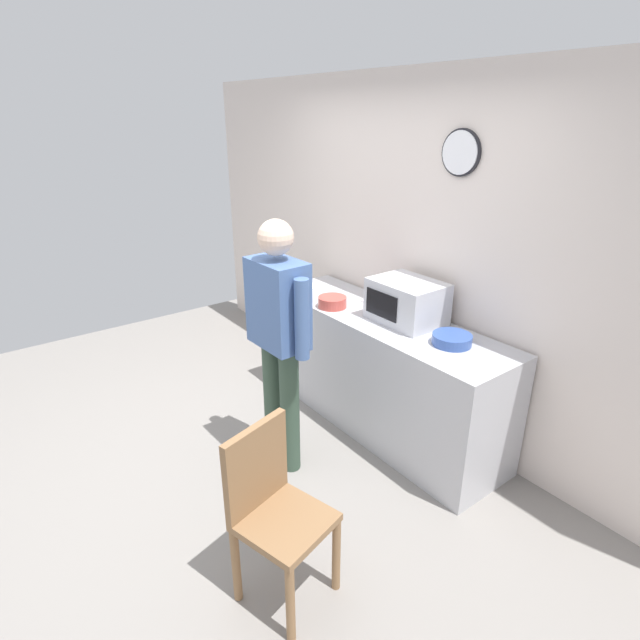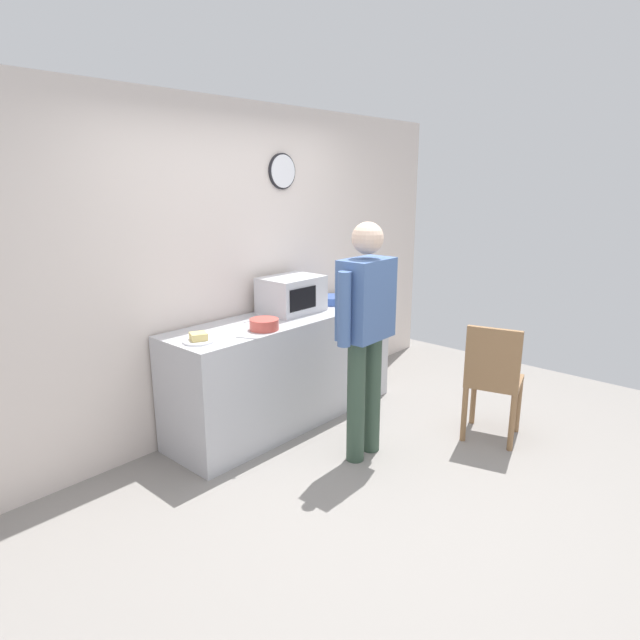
{
  "view_description": "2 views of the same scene",
  "coord_description": "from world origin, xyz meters",
  "px_view_note": "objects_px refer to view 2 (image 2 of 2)",
  "views": [
    {
      "loc": [
        2.71,
        -1.23,
        2.3
      ],
      "look_at": [
        0.07,
        0.77,
        0.94
      ],
      "focal_mm": 28.36,
      "sensor_mm": 36.0,
      "label": 1
    },
    {
      "loc": [
        -2.76,
        -1.85,
        2.0
      ],
      "look_at": [
        0.16,
        0.76,
        0.98
      ],
      "focal_mm": 30.29,
      "sensor_mm": 36.0,
      "label": 2
    }
  ],
  "objects_px": {
    "fork_utensil": "(247,338)",
    "cereal_bowl": "(331,300)",
    "salad_bowl": "(264,324)",
    "sandwich_plate": "(199,339)",
    "person_standing": "(366,324)",
    "spoon_utensil": "(252,320)",
    "microwave": "(291,294)",
    "wooden_chair": "(493,377)"
  },
  "relations": [
    {
      "from": "salad_bowl",
      "to": "person_standing",
      "type": "distance_m",
      "value": 0.77
    },
    {
      "from": "fork_utensil",
      "to": "spoon_utensil",
      "type": "bearing_deg",
      "value": 44.44
    },
    {
      "from": "spoon_utensil",
      "to": "wooden_chair",
      "type": "relative_size",
      "value": 0.18
    },
    {
      "from": "wooden_chair",
      "to": "spoon_utensil",
      "type": "bearing_deg",
      "value": 124.23
    },
    {
      "from": "salad_bowl",
      "to": "wooden_chair",
      "type": "distance_m",
      "value": 1.8
    },
    {
      "from": "sandwich_plate",
      "to": "spoon_utensil",
      "type": "bearing_deg",
      "value": 14.57
    },
    {
      "from": "microwave",
      "to": "wooden_chair",
      "type": "relative_size",
      "value": 0.53
    },
    {
      "from": "cereal_bowl",
      "to": "spoon_utensil",
      "type": "distance_m",
      "value": 0.89
    },
    {
      "from": "sandwich_plate",
      "to": "person_standing",
      "type": "distance_m",
      "value": 1.17
    },
    {
      "from": "microwave",
      "to": "fork_utensil",
      "type": "bearing_deg",
      "value": -157.32
    },
    {
      "from": "fork_utensil",
      "to": "wooden_chair",
      "type": "relative_size",
      "value": 0.18
    },
    {
      "from": "sandwich_plate",
      "to": "salad_bowl",
      "type": "distance_m",
      "value": 0.53
    },
    {
      "from": "salad_bowl",
      "to": "sandwich_plate",
      "type": "bearing_deg",
      "value": 168.83
    },
    {
      "from": "salad_bowl",
      "to": "cereal_bowl",
      "type": "relative_size",
      "value": 0.86
    },
    {
      "from": "wooden_chair",
      "to": "sandwich_plate",
      "type": "bearing_deg",
      "value": 140.53
    },
    {
      "from": "fork_utensil",
      "to": "salad_bowl",
      "type": "bearing_deg",
      "value": 18.12
    },
    {
      "from": "microwave",
      "to": "person_standing",
      "type": "height_order",
      "value": "person_standing"
    },
    {
      "from": "microwave",
      "to": "spoon_utensil",
      "type": "distance_m",
      "value": 0.45
    },
    {
      "from": "salad_bowl",
      "to": "person_standing",
      "type": "xyz_separation_m",
      "value": [
        0.33,
        -0.7,
        0.06
      ]
    },
    {
      "from": "sandwich_plate",
      "to": "fork_utensil",
      "type": "bearing_deg",
      "value": -32.35
    },
    {
      "from": "sandwich_plate",
      "to": "spoon_utensil",
      "type": "distance_m",
      "value": 0.65
    },
    {
      "from": "cereal_bowl",
      "to": "fork_utensil",
      "type": "height_order",
      "value": "cereal_bowl"
    },
    {
      "from": "cereal_bowl",
      "to": "fork_utensil",
      "type": "distance_m",
      "value": 1.26
    },
    {
      "from": "microwave",
      "to": "cereal_bowl",
      "type": "relative_size",
      "value": 1.96
    },
    {
      "from": "cereal_bowl",
      "to": "fork_utensil",
      "type": "bearing_deg",
      "value": -167.47
    },
    {
      "from": "sandwich_plate",
      "to": "microwave",
      "type": "bearing_deg",
      "value": 7.78
    },
    {
      "from": "sandwich_plate",
      "to": "salad_bowl",
      "type": "height_order",
      "value": "salad_bowl"
    },
    {
      "from": "wooden_chair",
      "to": "microwave",
      "type": "bearing_deg",
      "value": 112.49
    },
    {
      "from": "salad_bowl",
      "to": "spoon_utensil",
      "type": "height_order",
      "value": "salad_bowl"
    },
    {
      "from": "fork_utensil",
      "to": "person_standing",
      "type": "distance_m",
      "value": 0.84
    },
    {
      "from": "person_standing",
      "to": "spoon_utensil",
      "type": "bearing_deg",
      "value": 102.38
    },
    {
      "from": "microwave",
      "to": "cereal_bowl",
      "type": "xyz_separation_m",
      "value": [
        0.46,
        -0.05,
        -0.12
      ]
    },
    {
      "from": "salad_bowl",
      "to": "spoon_utensil",
      "type": "distance_m",
      "value": 0.29
    },
    {
      "from": "salad_bowl",
      "to": "fork_utensil",
      "type": "height_order",
      "value": "salad_bowl"
    },
    {
      "from": "fork_utensil",
      "to": "person_standing",
      "type": "relative_size",
      "value": 0.1
    },
    {
      "from": "microwave",
      "to": "wooden_chair",
      "type": "bearing_deg",
      "value": -67.51
    },
    {
      "from": "wooden_chair",
      "to": "salad_bowl",
      "type": "bearing_deg",
      "value": 132.31
    },
    {
      "from": "microwave",
      "to": "fork_utensil",
      "type": "height_order",
      "value": "microwave"
    },
    {
      "from": "fork_utensil",
      "to": "cereal_bowl",
      "type": "bearing_deg",
      "value": 12.53
    },
    {
      "from": "salad_bowl",
      "to": "wooden_chair",
      "type": "bearing_deg",
      "value": -47.69
    },
    {
      "from": "microwave",
      "to": "wooden_chair",
      "type": "distance_m",
      "value": 1.75
    },
    {
      "from": "fork_utensil",
      "to": "person_standing",
      "type": "bearing_deg",
      "value": -47.86
    }
  ]
}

